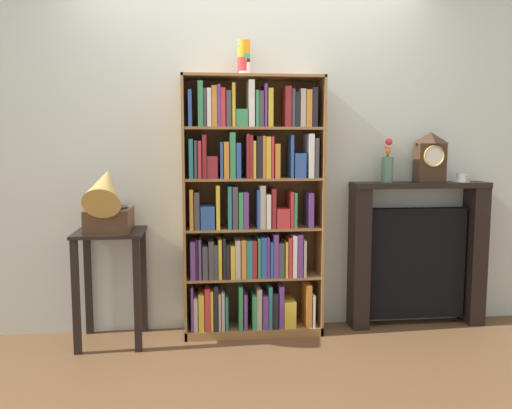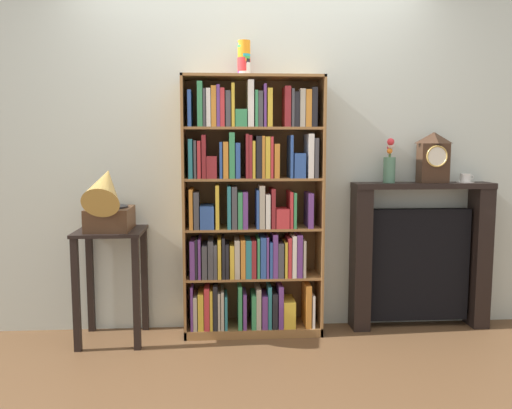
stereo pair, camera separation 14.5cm
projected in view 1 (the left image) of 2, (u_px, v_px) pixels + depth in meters
ground_plane at (255, 339)px, 3.66m from camera, size 7.67×6.40×0.02m
wall_back at (268, 150)px, 3.81m from camera, size 4.67×0.08×2.61m
bookshelf at (250, 216)px, 3.66m from camera, size 0.97×0.28×1.81m
cup_stack at (244, 58)px, 3.56m from camera, size 0.09×0.09×0.24m
side_table_left at (111, 265)px, 3.52m from camera, size 0.45×0.44×0.77m
gramophone at (107, 202)px, 3.40m from camera, size 0.29×0.51×0.50m
fireplace_mantel at (417, 255)px, 3.89m from camera, size 1.01×0.21×1.07m
mantel_clock at (430, 157)px, 3.79m from camera, size 0.20×0.13×0.36m
flower_vase at (388, 164)px, 3.76m from camera, size 0.08×0.13×0.32m
teacup_with_saucer at (461, 178)px, 3.84m from camera, size 0.13×0.12×0.06m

